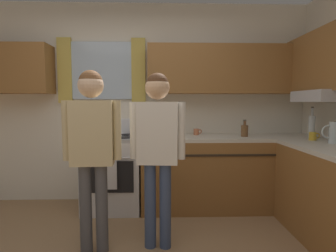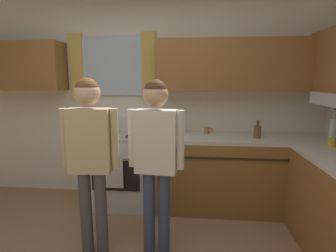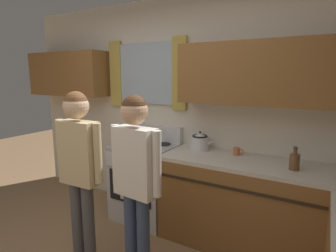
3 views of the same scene
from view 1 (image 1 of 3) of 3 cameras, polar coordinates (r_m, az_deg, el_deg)
The scene contains 11 objects.
back_wall_unit at distance 3.58m, azimuth -6.92°, elevation 7.22°, with size 4.60×0.42×2.60m.
kitchen_counter_run at distance 3.22m, azimuth 19.81°, elevation -10.84°, with size 2.15×2.01×0.90m.
stove_oven at distance 3.44m, azimuth -11.53°, elevation -9.35°, with size 0.68×0.67×1.10m.
bottle_tall_clear at distance 3.54m, azimuth 28.23°, elevation -0.01°, with size 0.07×0.07×0.37m.
bottle_squat_brown at distance 3.40m, azimuth 15.97°, elevation -0.88°, with size 0.08×0.08×0.21m.
mug_mustard_yellow at distance 3.35m, azimuth 28.45°, elevation -1.91°, with size 0.12×0.08×0.09m.
cup_terracotta at distance 3.47m, azimuth 6.09°, elevation -1.22°, with size 0.11×0.07×0.08m.
stovetop_kettle at distance 3.43m, azimuth -0.77°, elevation -0.33°, with size 0.27×0.20×0.21m.
water_pitcher at distance 3.18m, azimuth 31.83°, elevation -1.20°, with size 0.19×0.11×0.22m.
adult_left at distance 2.37m, azimuth -15.84°, elevation -2.84°, with size 0.49×0.21×1.58m.
adult_in_plaid at distance 2.37m, azimuth -2.24°, elevation -2.90°, with size 0.49×0.21×1.57m.
Camera 1 is at (0.37, -1.74, 1.31)m, focal length 28.67 mm.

